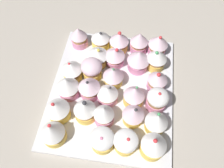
# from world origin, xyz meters

# --- Properties ---
(ground_plane) EXTENTS (1.80, 1.80, 0.03)m
(ground_plane) POSITION_xyz_m (0.00, 0.00, -0.01)
(ground_plane) COLOR #B2A899
(baking_tray) EXTENTS (0.42, 0.36, 0.01)m
(baking_tray) POSITION_xyz_m (0.00, 0.00, 0.01)
(baking_tray) COLOR silver
(baking_tray) RESTS_ON ground_plane
(cupcake_0) EXTENTS (0.06, 0.06, 0.08)m
(cupcake_0) POSITION_xyz_m (-0.16, -0.13, 0.05)
(cupcake_0) COLOR #EFC651
(cupcake_0) RESTS_ON baking_tray
(cupcake_1) EXTENTS (0.06, 0.06, 0.08)m
(cupcake_1) POSITION_xyz_m (-0.10, -0.13, 0.05)
(cupcake_1) COLOR #EFC651
(cupcake_1) RESTS_ON baking_tray
(cupcake_2) EXTENTS (0.06, 0.06, 0.07)m
(cupcake_2) POSITION_xyz_m (-0.03, -0.13, 0.05)
(cupcake_2) COLOR pink
(cupcake_2) RESTS_ON baking_tray
(cupcake_3) EXTENTS (0.06, 0.06, 0.08)m
(cupcake_3) POSITION_xyz_m (0.03, -0.13, 0.05)
(cupcake_3) COLOR pink
(cupcake_3) RESTS_ON baking_tray
(cupcake_4) EXTENTS (0.06, 0.06, 0.08)m
(cupcake_4) POSITION_xyz_m (0.10, -0.12, 0.05)
(cupcake_4) COLOR #EFC651
(cupcake_4) RESTS_ON baking_tray
(cupcake_5) EXTENTS (0.06, 0.06, 0.08)m
(cupcake_5) POSITION_xyz_m (0.16, -0.12, 0.05)
(cupcake_5) COLOR pink
(cupcake_5) RESTS_ON baking_tray
(cupcake_6) EXTENTS (0.06, 0.06, 0.06)m
(cupcake_6) POSITION_xyz_m (-0.16, -0.06, 0.04)
(cupcake_6) COLOR #EFC651
(cupcake_6) RESTS_ON baking_tray
(cupcake_7) EXTENTS (0.06, 0.06, 0.08)m
(cupcake_7) POSITION_xyz_m (-0.09, -0.07, 0.05)
(cupcake_7) COLOR #EFC651
(cupcake_7) RESTS_ON baking_tray
(cupcake_8) EXTENTS (0.06, 0.06, 0.08)m
(cupcake_8) POSITION_xyz_m (-0.03, -0.07, 0.05)
(cupcake_8) COLOR #EFC651
(cupcake_8) RESTS_ON baking_tray
(cupcake_9) EXTENTS (0.07, 0.07, 0.08)m
(cupcake_9) POSITION_xyz_m (0.09, -0.07, 0.05)
(cupcake_9) COLOR pink
(cupcake_9) RESTS_ON baking_tray
(cupcake_10) EXTENTS (0.06, 0.06, 0.08)m
(cupcake_10) POSITION_xyz_m (0.16, -0.06, 0.05)
(cupcake_10) COLOR pink
(cupcake_10) RESTS_ON baking_tray
(cupcake_11) EXTENTS (0.06, 0.06, 0.07)m
(cupcake_11) POSITION_xyz_m (-0.17, -0.00, 0.04)
(cupcake_11) COLOR #EFC651
(cupcake_11) RESTS_ON baking_tray
(cupcake_12) EXTENTS (0.05, 0.05, 0.08)m
(cupcake_12) POSITION_xyz_m (-0.10, 0.01, 0.05)
(cupcake_12) COLOR pink
(cupcake_12) RESTS_ON baking_tray
(cupcake_13) EXTENTS (0.06, 0.06, 0.06)m
(cupcake_13) POSITION_xyz_m (-0.03, 0.01, 0.04)
(cupcake_13) COLOR pink
(cupcake_13) RESTS_ON baking_tray
(cupcake_14) EXTENTS (0.06, 0.06, 0.07)m
(cupcake_14) POSITION_xyz_m (0.03, 0.00, 0.05)
(cupcake_14) COLOR #EFC651
(cupcake_14) RESTS_ON baking_tray
(cupcake_15) EXTENTS (0.06, 0.06, 0.07)m
(cupcake_15) POSITION_xyz_m (0.10, 0.01, 0.05)
(cupcake_15) COLOR pink
(cupcake_15) RESTS_ON baking_tray
(cupcake_16) EXTENTS (0.06, 0.06, 0.08)m
(cupcake_16) POSITION_xyz_m (0.16, -0.00, 0.05)
(cupcake_16) COLOR #EFC651
(cupcake_16) RESTS_ON baking_tray
(cupcake_17) EXTENTS (0.06, 0.06, 0.08)m
(cupcake_17) POSITION_xyz_m (-0.09, 0.06, 0.05)
(cupcake_17) COLOR #EFC651
(cupcake_17) RESTS_ON baking_tray
(cupcake_18) EXTENTS (0.06, 0.06, 0.07)m
(cupcake_18) POSITION_xyz_m (-0.03, 0.06, 0.05)
(cupcake_18) COLOR pink
(cupcake_18) RESTS_ON baking_tray
(cupcake_19) EXTENTS (0.06, 0.06, 0.07)m
(cupcake_19) POSITION_xyz_m (0.04, 0.07, 0.05)
(cupcake_19) COLOR #EFC651
(cupcake_19) RESTS_ON baking_tray
(cupcake_20) EXTENTS (0.07, 0.07, 0.07)m
(cupcake_20) POSITION_xyz_m (0.09, 0.06, 0.05)
(cupcake_20) COLOR #EFC651
(cupcake_20) RESTS_ON baking_tray
(cupcake_21) EXTENTS (0.06, 0.06, 0.07)m
(cupcake_21) POSITION_xyz_m (0.16, 0.06, 0.04)
(cupcake_21) COLOR #EFC651
(cupcake_21) RESTS_ON baking_tray
(cupcake_22) EXTENTS (0.06, 0.06, 0.08)m
(cupcake_22) POSITION_xyz_m (-0.17, 0.13, 0.05)
(cupcake_22) COLOR #EFC651
(cupcake_22) RESTS_ON baking_tray
(cupcake_23) EXTENTS (0.06, 0.06, 0.08)m
(cupcake_23) POSITION_xyz_m (-0.10, 0.13, 0.05)
(cupcake_23) COLOR #EFC651
(cupcake_23) RESTS_ON baking_tray
(cupcake_24) EXTENTS (0.07, 0.07, 0.08)m
(cupcake_24) POSITION_xyz_m (-0.03, 0.12, 0.05)
(cupcake_24) COLOR pink
(cupcake_24) RESTS_ON baking_tray
(cupcake_25) EXTENTS (0.06, 0.06, 0.07)m
(cupcake_25) POSITION_xyz_m (0.03, 0.12, 0.05)
(cupcake_25) COLOR #EFC651
(cupcake_25) RESTS_ON baking_tray
(cupcake_26) EXTENTS (0.05, 0.05, 0.07)m
(cupcake_26) POSITION_xyz_m (0.16, 0.13, 0.05)
(cupcake_26) COLOR pink
(cupcake_26) RESTS_ON baking_tray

